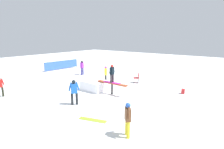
% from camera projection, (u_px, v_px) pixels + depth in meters
% --- Properties ---
extents(ground_plane, '(60.00, 60.00, 0.00)m').
position_uv_depth(ground_plane, '(112.00, 94.00, 12.68)').
color(ground_plane, white).
extents(rail_feature, '(2.49, 0.32, 0.86)m').
position_uv_depth(rail_feature, '(112.00, 84.00, 12.52)').
color(rail_feature, black).
rests_on(rail_feature, ground).
extents(snow_kicker_ramp, '(1.82, 1.53, 0.73)m').
position_uv_depth(snow_kicker_ramp, '(95.00, 85.00, 13.58)').
color(snow_kicker_ramp, white).
rests_on(snow_kicker_ramp, ground).
extents(main_rider_on_rail, '(1.34, 0.68, 1.32)m').
position_uv_depth(main_rider_on_rail, '(112.00, 74.00, 12.35)').
color(main_rider_on_rail, '#C81F9C').
rests_on(main_rider_on_rail, rail_feature).
extents(bystander_yellow, '(0.46, 0.55, 1.51)m').
position_uv_depth(bystander_yellow, '(106.00, 74.00, 15.54)').
color(bystander_yellow, black).
rests_on(bystander_yellow, ground).
extents(bystander_blue, '(0.46, 0.60, 1.57)m').
position_uv_depth(bystander_blue, '(74.00, 91.00, 10.54)').
color(bystander_blue, black).
rests_on(bystander_blue, ground).
extents(bystander_red, '(0.33, 0.54, 1.40)m').
position_uv_depth(bystander_red, '(0.00, 86.00, 11.97)').
color(bystander_red, '#26291A').
rests_on(bystander_red, ground).
extents(bystander_purple, '(0.27, 0.64, 1.55)m').
position_uv_depth(bystander_purple, '(82.00, 67.00, 18.76)').
color(bystander_purple, navy).
rests_on(bystander_purple, ground).
extents(bystander_brown, '(0.50, 0.49, 1.50)m').
position_uv_depth(bystander_brown, '(128.00, 118.00, 7.16)').
color(bystander_brown, yellow).
rests_on(bystander_brown, ground).
extents(loose_snowboard_lime, '(1.47, 0.73, 0.02)m').
position_uv_depth(loose_snowboard_lime, '(93.00, 120.00, 8.75)').
color(loose_snowboard_lime, '#98D829').
rests_on(loose_snowboard_lime, ground).
extents(loose_snowboard_white, '(1.13, 1.22, 0.02)m').
position_uv_depth(loose_snowboard_white, '(158.00, 79.00, 16.92)').
color(loose_snowboard_white, white).
rests_on(loose_snowboard_white, ground).
extents(folding_chair, '(0.61, 0.61, 0.88)m').
position_uv_depth(folding_chair, '(137.00, 78.00, 15.59)').
color(folding_chair, '#3F3F44').
rests_on(folding_chair, ground).
extents(backpack_on_snow, '(0.27, 0.33, 0.34)m').
position_uv_depth(backpack_on_snow, '(183.00, 91.00, 12.76)').
color(backpack_on_snow, red).
rests_on(backpack_on_snow, ground).
extents(safety_fence, '(0.48, 4.56, 1.10)m').
position_uv_depth(safety_fence, '(62.00, 65.00, 21.91)').
color(safety_fence, blue).
rests_on(safety_fence, ground).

